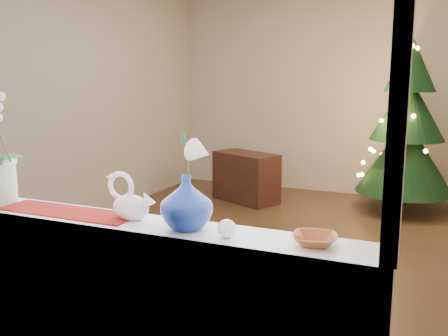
# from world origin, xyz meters

# --- Properties ---
(ground) EXTENTS (5.00, 5.00, 0.00)m
(ground) POSITION_xyz_m (0.00, 0.00, 0.00)
(ground) COLOR #3E2619
(ground) RESTS_ON ground
(wall_back) EXTENTS (4.50, 0.10, 2.70)m
(wall_back) POSITION_xyz_m (0.00, 2.50, 1.35)
(wall_back) COLOR beige
(wall_back) RESTS_ON ground
(wall_front) EXTENTS (4.50, 0.10, 2.70)m
(wall_front) POSITION_xyz_m (0.00, -2.50, 1.35)
(wall_front) COLOR beige
(wall_front) RESTS_ON ground
(wall_left) EXTENTS (0.10, 5.00, 2.70)m
(wall_left) POSITION_xyz_m (-2.25, 0.00, 1.35)
(wall_left) COLOR beige
(wall_left) RESTS_ON ground
(window_apron) EXTENTS (2.20, 0.08, 0.88)m
(window_apron) POSITION_xyz_m (0.00, -2.46, 0.44)
(window_apron) COLOR white
(window_apron) RESTS_ON ground
(windowsill) EXTENTS (2.20, 0.26, 0.04)m
(windowsill) POSITION_xyz_m (0.00, -2.37, 0.90)
(windowsill) COLOR white
(windowsill) RESTS_ON window_apron
(window_frame) EXTENTS (2.22, 0.06, 1.60)m
(window_frame) POSITION_xyz_m (0.00, -2.47, 1.70)
(window_frame) COLOR white
(window_frame) RESTS_ON windowsill
(runner) EXTENTS (0.70, 0.20, 0.01)m
(runner) POSITION_xyz_m (-0.38, -2.37, 0.92)
(runner) COLOR maroon
(runner) RESTS_ON windowsill
(swan) EXTENTS (0.26, 0.17, 0.20)m
(swan) POSITION_xyz_m (-0.04, -2.35, 1.02)
(swan) COLOR silver
(swan) RESTS_ON windowsill
(blue_vase) EXTENTS (0.33, 0.33, 0.26)m
(blue_vase) POSITION_xyz_m (0.26, -2.37, 1.05)
(blue_vase) COLOR navy
(blue_vase) RESTS_ON windowsill
(lily) EXTENTS (0.15, 0.08, 0.20)m
(lily) POSITION_xyz_m (0.26, -2.37, 1.28)
(lily) COLOR silver
(lily) RESTS_ON blue_vase
(paperweight) EXTENTS (0.07, 0.07, 0.07)m
(paperweight) POSITION_xyz_m (0.46, -2.41, 0.96)
(paperweight) COLOR white
(paperweight) RESTS_ON windowsill
(amber_dish) EXTENTS (0.17, 0.17, 0.04)m
(amber_dish) POSITION_xyz_m (0.80, -2.36, 0.94)
(amber_dish) COLOR brown
(amber_dish) RESTS_ON windowsill
(xmas_tree) EXTENTS (1.31, 1.31, 1.99)m
(xmas_tree) POSITION_xyz_m (0.87, 1.85, 0.99)
(xmas_tree) COLOR black
(xmas_tree) RESTS_ON ground
(side_table) EXTENTS (0.91, 0.71, 0.61)m
(side_table) POSITION_xyz_m (-0.97, 1.56, 0.31)
(side_table) COLOR black
(side_table) RESTS_ON ground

